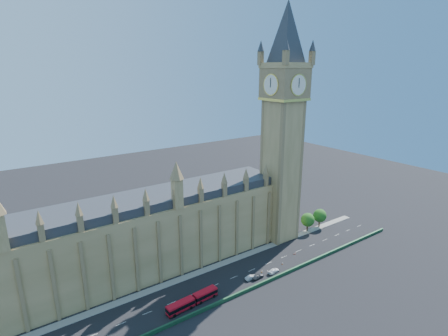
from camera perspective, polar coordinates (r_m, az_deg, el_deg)
ground at (r=125.12m, az=0.08°, el=-17.99°), size 400.00×400.00×0.00m
palace_westminster at (r=125.59m, az=-15.50°, el=-11.16°), size 120.00×20.00×28.00m
elizabeth_tower at (r=139.86m, az=9.71°, el=9.44°), size 20.59×20.59×105.00m
bridge_parapet at (r=118.85m, az=2.73°, el=-19.72°), size 160.00×0.60×1.20m
kerb_north at (r=131.71m, az=-2.39°, el=-16.06°), size 160.00×3.00×0.16m
tree_east_near at (r=160.23m, az=13.55°, el=-8.15°), size 6.00×6.00×8.50m
tree_east_far at (r=165.91m, az=15.41°, el=-7.43°), size 6.00×6.00×8.50m
red_bus at (r=114.42m, az=-5.17°, el=-20.77°), size 17.69×3.86×2.98m
car_grey at (r=126.60m, az=5.49°, el=-17.19°), size 4.84×2.16×1.62m
car_silver at (r=126.00m, az=4.45°, el=-17.39°), size 4.49×1.83×1.45m
car_white at (r=130.27m, az=8.09°, el=-16.30°), size 5.04×2.55×1.40m
cone_a at (r=130.18m, az=6.18°, el=-16.44°), size 0.47×0.47×0.68m
cone_b at (r=143.05m, az=11.54°, el=-13.49°), size 0.45×0.45×0.67m
cone_c at (r=135.61m, az=9.51°, el=-15.14°), size 0.54×0.54×0.68m
cone_d at (r=142.88m, az=11.30°, el=-13.52°), size 0.49×0.49×0.62m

